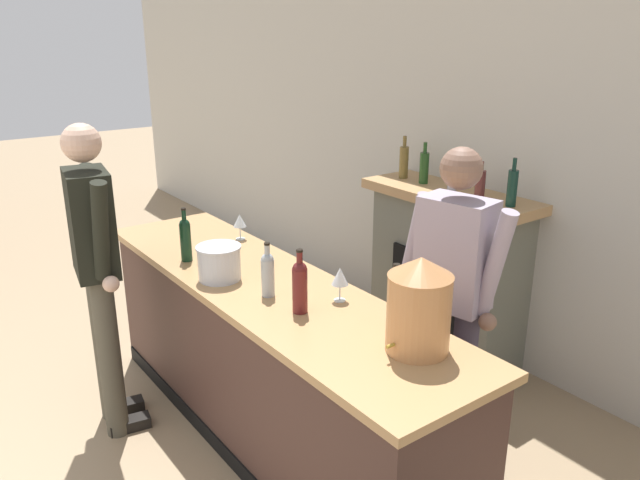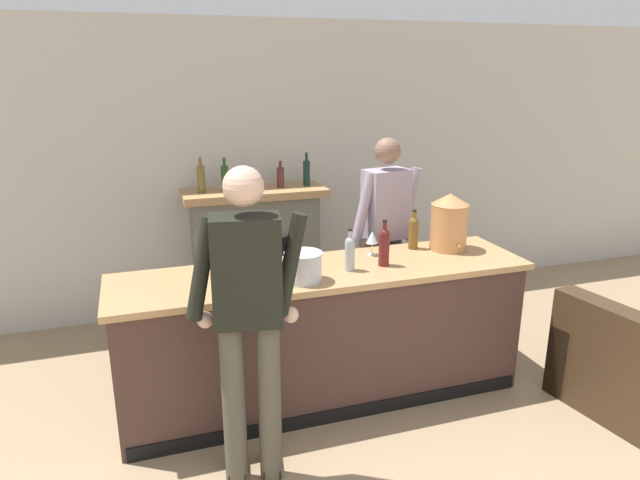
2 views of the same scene
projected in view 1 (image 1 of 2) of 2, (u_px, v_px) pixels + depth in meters
wall_back_panel at (476, 166)px, 4.49m from camera, size 12.00×0.07×2.75m
bar_counter at (268, 362)px, 3.59m from camera, size 2.89×0.72×0.99m
fireplace_stone at (446, 270)px, 4.57m from camera, size 1.31×0.52×1.56m
person_customer at (98, 268)px, 3.53m from camera, size 0.65×0.35×1.85m
person_bartender at (451, 299)px, 3.23m from camera, size 0.65×0.36×1.78m
copper_dispenser at (419, 304)px, 2.65m from camera, size 0.28×0.32×0.43m
ice_bucket_steel at (219, 262)px, 3.45m from camera, size 0.25×0.25×0.19m
wine_bottle_cabernet_heavy at (300, 285)px, 3.03m from camera, size 0.08×0.08×0.33m
wine_bottle_burgundy_dark at (185, 238)px, 3.71m from camera, size 0.07×0.07×0.33m
wine_bottle_merlot_tall at (395, 297)px, 2.91m from camera, size 0.07×0.07×0.30m
wine_bottle_port_short at (268, 272)px, 3.22m from camera, size 0.07×0.07×0.29m
wine_glass_mid_counter at (240, 221)px, 4.09m from camera, size 0.08×0.08×0.17m
wine_glass_back_row at (340, 277)px, 3.16m from camera, size 0.09×0.09×0.18m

